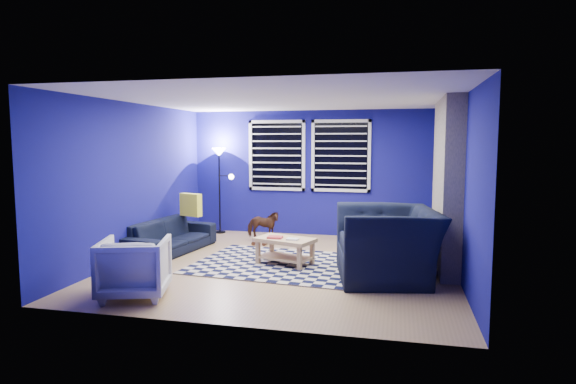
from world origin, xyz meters
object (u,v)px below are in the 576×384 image
object	(u,v)px
rocking_horse	(263,225)
cabinet	(403,228)
armchair_bent	(134,267)
armchair_big	(387,244)
tv	(443,169)
sofa	(170,236)
floor_lamp	(220,164)
coffee_table	(285,245)

from	to	relation	value
rocking_horse	cabinet	world-z (taller)	rocking_horse
armchair_bent	armchair_big	bearing A→B (deg)	-170.60
tv	armchair_bent	distance (m)	5.57
sofa	floor_lamp	world-z (taller)	floor_lamp
tv	floor_lamp	bearing A→B (deg)	176.74
sofa	armchair_bent	bearing A→B (deg)	-155.69
floor_lamp	armchair_big	bearing A→B (deg)	-37.25
armchair_bent	coffee_table	bearing A→B (deg)	-144.73
tv	armchair_big	bearing A→B (deg)	-110.97
floor_lamp	cabinet	bearing A→B (deg)	-0.25
armchair_big	coffee_table	distance (m)	1.60
tv	cabinet	world-z (taller)	tv
armchair_bent	floor_lamp	size ratio (longest dim) A/B	0.46
rocking_horse	floor_lamp	world-z (taller)	floor_lamp
sofa	floor_lamp	bearing A→B (deg)	1.44
tv	rocking_horse	bearing A→B (deg)	-171.45
armchair_big	sofa	bearing A→B (deg)	-112.76
armchair_big	cabinet	size ratio (longest dim) A/B	2.50
sofa	floor_lamp	size ratio (longest dim) A/B	1.08
rocking_horse	tv	bearing A→B (deg)	-84.07
sofa	tv	bearing A→B (deg)	-62.66
coffee_table	armchair_big	bearing A→B (deg)	-13.68
tv	floor_lamp	distance (m)	4.34
armchair_bent	cabinet	bearing A→B (deg)	-145.46
rocking_horse	cabinet	size ratio (longest dim) A/B	1.05
rocking_horse	coffee_table	distance (m)	1.69
rocking_horse	coffee_table	size ratio (longest dim) A/B	0.64
cabinet	coffee_table	bearing A→B (deg)	-126.93
sofa	cabinet	distance (m)	4.29
coffee_table	sofa	bearing A→B (deg)	169.77
sofa	rocking_horse	bearing A→B (deg)	-41.78
sofa	coffee_table	distance (m)	2.13
rocking_horse	cabinet	bearing A→B (deg)	-76.95
cabinet	sofa	bearing A→B (deg)	-152.86
armchair_big	tv	bearing A→B (deg)	147.97
armchair_big	rocking_horse	size ratio (longest dim) A/B	2.38
tv	rocking_horse	size ratio (longest dim) A/B	1.60
sofa	coffee_table	bearing A→B (deg)	-92.37
sofa	armchair_big	bearing A→B (deg)	-93.85
armchair_big	floor_lamp	xyz separation A→B (m)	(-3.43, 2.61, 0.95)
rocking_horse	sofa	bearing A→B (deg)	127.74
armchair_bent	cabinet	xyz separation A→B (m)	(3.21, 4.10, -0.11)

